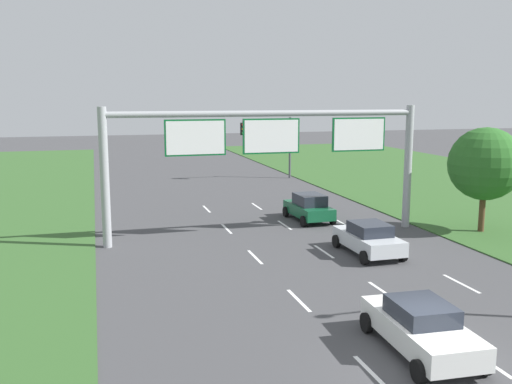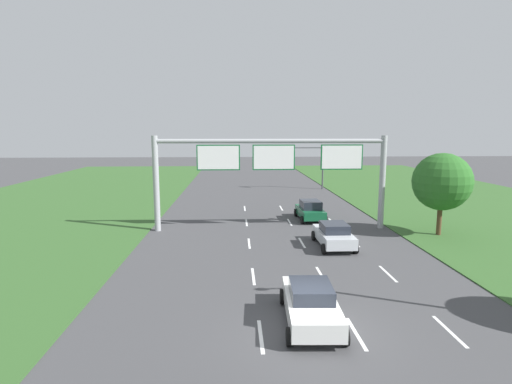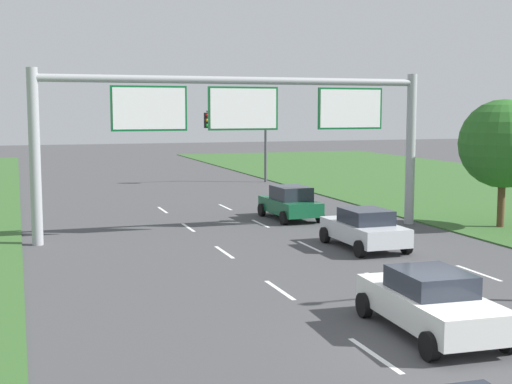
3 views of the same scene
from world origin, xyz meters
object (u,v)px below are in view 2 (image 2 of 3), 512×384
Objects in this scene: car_far_ahead at (311,303)px; roadside_tree_mid at (442,182)px; car_mid_lane at (310,210)px; traffic_light_mast at (308,159)px; sign_gantry at (273,164)px; car_near_red at (334,235)px.

roadside_tree_mid reaches higher than car_far_ahead.
car_mid_lane is 0.73× the size of traffic_light_mast.
traffic_light_mast is 23.56m from roadside_tree_mid.
car_far_ahead is (-3.33, -17.82, -0.05)m from car_mid_lane.
car_far_ahead is 36.04m from traffic_light_mast.
sign_gantry reaches higher than traffic_light_mast.
car_near_red reaches higher than car_far_ahead.
sign_gantry is at bearing -139.87° from car_mid_lane.
roadside_tree_mid is (8.15, -5.45, 3.01)m from car_mid_lane.
roadside_tree_mid reaches higher than car_near_red.
sign_gantry reaches higher than car_mid_lane.
traffic_light_mast reaches higher than car_mid_lane.
sign_gantry reaches higher than car_far_ahead.
roadside_tree_mid is at bearing -11.75° from sign_gantry.
sign_gantry is (-3.45, 4.74, 4.16)m from car_near_red.
traffic_light_mast is at bearing 72.94° from sign_gantry.
car_near_red is at bearing -53.98° from sign_gantry.
sign_gantry is at bearing -107.06° from traffic_light_mast.
car_far_ahead is 17.16m from roadside_tree_mid.
roadside_tree_mid is (8.09, 2.34, 3.05)m from car_near_red.
sign_gantry is at bearing 125.71° from car_near_red.
sign_gantry is (-3.39, -3.05, 4.12)m from car_mid_lane.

